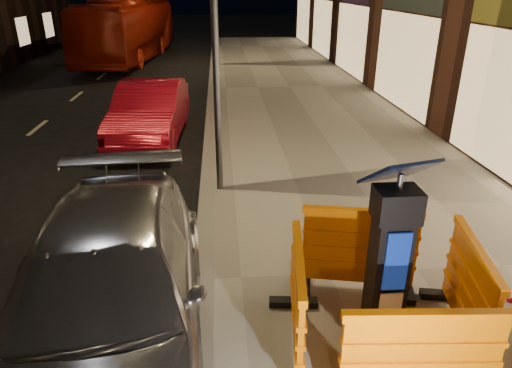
{
  "coord_description": "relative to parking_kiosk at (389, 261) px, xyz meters",
  "views": [
    {
      "loc": [
        0.31,
        -5.18,
        3.84
      ],
      "look_at": [
        0.8,
        1.0,
        1.1
      ],
      "focal_mm": 32.0,
      "sensor_mm": 36.0,
      "label": 1
    }
  ],
  "objects": [
    {
      "name": "street_lamp_mid",
      "position": [
        -1.76,
        4.29,
        1.96
      ],
      "size": [
        0.12,
        0.12,
        6.0
      ],
      "primitive_type": "cylinder",
      "color": "#3F3F44",
      "rests_on": "sidewalk"
    },
    {
      "name": "sidewalk",
      "position": [
        0.99,
        1.29,
        -1.12
      ],
      "size": [
        6.0,
        60.0,
        0.15
      ],
      "primitive_type": "cube",
      "color": "gray",
      "rests_on": "ground"
    },
    {
      "name": "barrier_front",
      "position": [
        0.0,
        -0.95,
        -0.46
      ],
      "size": [
        1.53,
        0.71,
        1.16
      ],
      "primitive_type": "cube",
      "rotation": [
        0.0,
        0.0,
        -0.07
      ],
      "color": "orange",
      "rests_on": "sidewalk"
    },
    {
      "name": "car_silver",
      "position": [
        -3.0,
        0.26,
        -1.19
      ],
      "size": [
        2.58,
        5.4,
        1.52
      ],
      "primitive_type": "imported",
      "rotation": [
        0.0,
        0.0,
        0.09
      ],
      "color": "#B0B0B5",
      "rests_on": "ground"
    },
    {
      "name": "barrier_kerbside",
      "position": [
        -0.95,
        0.0,
        -0.46
      ],
      "size": [
        0.78,
        1.55,
        1.16
      ],
      "primitive_type": "cube",
      "rotation": [
        0.0,
        0.0,
        1.45
      ],
      "color": "orange",
      "rests_on": "sidewalk"
    },
    {
      "name": "bus_doubledecker",
      "position": [
        -6.48,
        22.11,
        -1.19
      ],
      "size": [
        3.66,
        11.39,
        3.12
      ],
      "primitive_type": "imported",
      "rotation": [
        0.0,
        0.0,
        -0.09
      ],
      "color": "maroon",
      "rests_on": "ground"
    },
    {
      "name": "barrier_back",
      "position": [
        0.0,
        0.95,
        -0.46
      ],
      "size": [
        1.58,
        0.9,
        1.16
      ],
      "primitive_type": "cube",
      "rotation": [
        0.0,
        0.0,
        -0.21
      ],
      "color": "orange",
      "rests_on": "sidewalk"
    },
    {
      "name": "car_red",
      "position": [
        -3.55,
        7.98,
        -1.19
      ],
      "size": [
        1.76,
        4.59,
        1.49
      ],
      "primitive_type": "imported",
      "rotation": [
        0.0,
        0.0,
        -0.04
      ],
      "color": "maroon",
      "rests_on": "ground"
    },
    {
      "name": "kerb",
      "position": [
        -2.01,
        1.29,
        -1.12
      ],
      "size": [
        0.3,
        60.0,
        0.15
      ],
      "primitive_type": "cube",
      "color": "slate",
      "rests_on": "ground"
    },
    {
      "name": "parking_kiosk",
      "position": [
        0.0,
        0.0,
        0.0
      ],
      "size": [
        0.75,
        0.75,
        2.08
      ],
      "primitive_type": "cube",
      "rotation": [
        0.0,
        0.0,
        -0.15
      ],
      "color": "black",
      "rests_on": "sidewalk"
    },
    {
      "name": "ground_plane",
      "position": [
        -2.01,
        1.29,
        -1.19
      ],
      "size": [
        120.0,
        120.0,
        0.0
      ],
      "primitive_type": "plane",
      "color": "black",
      "rests_on": "ground"
    },
    {
      "name": "barrier_bldgside",
      "position": [
        0.95,
        0.0,
        -0.46
      ],
      "size": [
        0.88,
        1.58,
        1.16
      ],
      "primitive_type": "cube",
      "rotation": [
        0.0,
        0.0,
        1.38
      ],
      "color": "orange",
      "rests_on": "sidewalk"
    }
  ]
}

